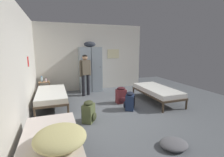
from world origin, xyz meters
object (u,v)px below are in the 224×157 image
object	(u,v)px
bed_right	(157,91)
person_traveler	(85,71)
bed_left_front	(51,144)
bedding_heap	(60,137)
water_bottle	(42,79)
backpack_navy	(129,101)
locker_bank	(90,68)
backpack_olive	(89,112)
lotion_bottle	(46,80)
backpack_maroon	(121,95)
shelf_unit	(45,87)
bed_left_rear	(51,94)
clothes_pile_grey	(174,144)

from	to	relation	value
bed_right	person_traveler	distance (m)	2.71
bed_left_front	bedding_heap	world-z (taller)	bedding_heap
water_bottle	backpack_navy	xyz separation A→B (m)	(2.52, -2.33, -0.41)
locker_bank	backpack_navy	bearing A→B (deg)	-75.86
locker_bank	bed_left_front	world-z (taller)	locker_bank
backpack_olive	water_bottle	bearing A→B (deg)	113.80
person_traveler	water_bottle	distance (m)	1.65
lotion_bottle	backpack_olive	bearing A→B (deg)	-68.45
bed_right	lotion_bottle	size ratio (longest dim) A/B	11.84
locker_bank	water_bottle	world-z (taller)	locker_bank
backpack_maroon	shelf_unit	bearing A→B (deg)	145.37
shelf_unit	bed_left_rear	size ratio (longest dim) A/B	0.30
locker_bank	clothes_pile_grey	distance (m)	4.61
bed_right	lotion_bottle	distance (m)	4.06
locker_bank	lotion_bottle	world-z (taller)	locker_bank
locker_bank	lotion_bottle	size ratio (longest dim) A/B	12.90
bed_right	bedding_heap	xyz separation A→B (m)	(-3.26, -2.39, 0.24)
locker_bank	backpack_olive	xyz separation A→B (m)	(-0.68, -2.89, -0.71)
clothes_pile_grey	lotion_bottle	bearing A→B (deg)	118.59
bed_right	lotion_bottle	world-z (taller)	lotion_bottle
bed_right	bed_left_rear	bearing A→B (deg)	167.76
bedding_heap	lotion_bottle	xyz separation A→B (m)	(-0.32, 4.29, 0.02)
locker_bank	lotion_bottle	distance (m)	1.78
bed_left_rear	bedding_heap	xyz separation A→B (m)	(0.14, -3.12, 0.24)
person_traveler	clothes_pile_grey	world-z (taller)	person_traveler
bedding_heap	backpack_olive	world-z (taller)	bedding_heap
bed_left_rear	backpack_navy	xyz separation A→B (m)	(2.19, -1.10, -0.12)
backpack_maroon	person_traveler	bearing A→B (deg)	126.23
bed_left_rear	backpack_maroon	bearing A→B (deg)	-12.22
bed_left_rear	clothes_pile_grey	bearing A→B (deg)	-55.31
backpack_maroon	bedding_heap	bearing A→B (deg)	-127.61
locker_bank	lotion_bottle	xyz separation A→B (m)	(-1.74, -0.21, -0.33)
bed_left_rear	clothes_pile_grey	xyz separation A→B (m)	(2.15, -3.10, -0.31)
backpack_navy	clothes_pile_grey	bearing A→B (deg)	-91.18
bed_right	bed_left_front	xyz separation A→B (m)	(-3.40, -2.13, 0.00)
bed_left_rear	bed_right	xyz separation A→B (m)	(3.40, -0.74, 0.00)
backpack_maroon	locker_bank	bearing A→B (deg)	108.51
bed_left_rear	water_bottle	bearing A→B (deg)	105.05
bed_left_front	backpack_maroon	size ratio (longest dim) A/B	3.45
shelf_unit	person_traveler	bearing A→B (deg)	-14.90
bed_right	backpack_navy	world-z (taller)	backpack_navy
backpack_olive	bed_right	bearing A→B (deg)	17.00
bedding_heap	person_traveler	world-z (taller)	person_traveler
bed_left_front	water_bottle	bearing A→B (deg)	94.61
person_traveler	clothes_pile_grey	distance (m)	4.11
water_bottle	clothes_pile_grey	world-z (taller)	water_bottle
backpack_maroon	clothes_pile_grey	world-z (taller)	backpack_maroon
shelf_unit	clothes_pile_grey	distance (m)	4.94
locker_bank	bedding_heap	bearing A→B (deg)	-107.50
person_traveler	backpack_navy	distance (m)	2.24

